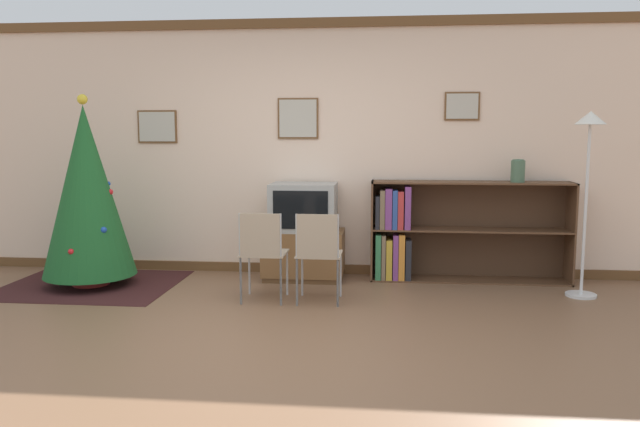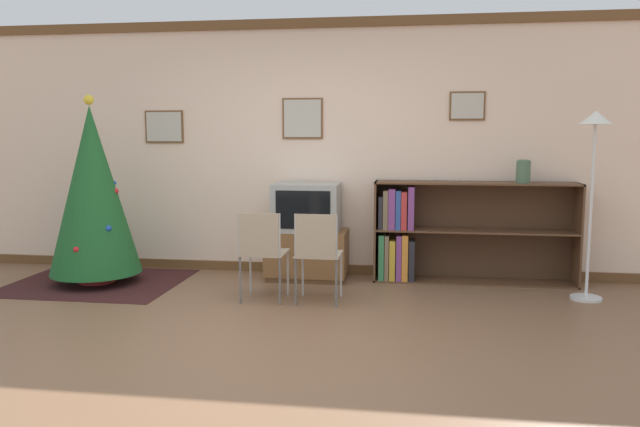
{
  "view_description": "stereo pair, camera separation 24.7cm",
  "coord_description": "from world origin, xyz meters",
  "px_view_note": "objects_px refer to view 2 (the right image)",
  "views": [
    {
      "loc": [
        0.83,
        -4.28,
        1.52
      ],
      "look_at": [
        0.26,
        1.29,
        0.79
      ],
      "focal_mm": 35.0,
      "sensor_mm": 36.0,
      "label": 1
    },
    {
      "loc": [
        1.07,
        -4.24,
        1.52
      ],
      "look_at": [
        0.26,
        1.29,
        0.79
      ],
      "focal_mm": 35.0,
      "sensor_mm": 36.0,
      "label": 2
    }
  ],
  "objects_px": {
    "folding_chair_right": "(317,252)",
    "bookshelf": "(438,233)",
    "folding_chair_left": "(262,250)",
    "television": "(307,207)",
    "standing_lamp": "(594,156)",
    "tv_console": "(307,254)",
    "christmas_tree": "(93,191)",
    "vase": "(523,171)"
  },
  "relations": [
    {
      "from": "christmas_tree",
      "to": "folding_chair_left",
      "type": "relative_size",
      "value": 2.29
    },
    {
      "from": "folding_chair_right",
      "to": "tv_console",
      "type": "bearing_deg",
      "value": 104.93
    },
    {
      "from": "folding_chair_right",
      "to": "standing_lamp",
      "type": "height_order",
      "value": "standing_lamp"
    },
    {
      "from": "christmas_tree",
      "to": "folding_chair_left",
      "type": "distance_m",
      "value": 1.95
    },
    {
      "from": "christmas_tree",
      "to": "television",
      "type": "xyz_separation_m",
      "value": [
        2.09,
        0.49,
        -0.18
      ]
    },
    {
      "from": "folding_chair_left",
      "to": "bookshelf",
      "type": "bearing_deg",
      "value": 33.04
    },
    {
      "from": "bookshelf",
      "to": "standing_lamp",
      "type": "height_order",
      "value": "standing_lamp"
    },
    {
      "from": "television",
      "to": "vase",
      "type": "distance_m",
      "value": 2.19
    },
    {
      "from": "television",
      "to": "bookshelf",
      "type": "distance_m",
      "value": 1.37
    },
    {
      "from": "television",
      "to": "vase",
      "type": "relative_size",
      "value": 2.93
    },
    {
      "from": "television",
      "to": "folding_chair_left",
      "type": "xyz_separation_m",
      "value": [
        -0.25,
        -0.94,
        -0.28
      ]
    },
    {
      "from": "vase",
      "to": "standing_lamp",
      "type": "xyz_separation_m",
      "value": [
        0.52,
        -0.49,
        0.17
      ]
    },
    {
      "from": "bookshelf",
      "to": "television",
      "type": "bearing_deg",
      "value": -175.87
    },
    {
      "from": "folding_chair_right",
      "to": "bookshelf",
      "type": "height_order",
      "value": "bookshelf"
    },
    {
      "from": "television",
      "to": "folding_chair_right",
      "type": "relative_size",
      "value": 0.82
    },
    {
      "from": "television",
      "to": "christmas_tree",
      "type": "bearing_deg",
      "value": -166.7
    },
    {
      "from": "folding_chair_left",
      "to": "tv_console",
      "type": "bearing_deg",
      "value": 75.07
    },
    {
      "from": "folding_chair_left",
      "to": "standing_lamp",
      "type": "bearing_deg",
      "value": 9.74
    },
    {
      "from": "folding_chair_right",
      "to": "bookshelf",
      "type": "relative_size",
      "value": 0.41
    },
    {
      "from": "christmas_tree",
      "to": "bookshelf",
      "type": "relative_size",
      "value": 0.93
    },
    {
      "from": "folding_chair_right",
      "to": "bookshelf",
      "type": "bearing_deg",
      "value": 43.53
    },
    {
      "from": "television",
      "to": "standing_lamp",
      "type": "bearing_deg",
      "value": -9.34
    },
    {
      "from": "folding_chair_left",
      "to": "vase",
      "type": "bearing_deg",
      "value": 22.46
    },
    {
      "from": "christmas_tree",
      "to": "vase",
      "type": "xyz_separation_m",
      "value": [
        4.24,
        0.55,
        0.2
      ]
    },
    {
      "from": "vase",
      "to": "standing_lamp",
      "type": "relative_size",
      "value": 0.13
    },
    {
      "from": "christmas_tree",
      "to": "tv_console",
      "type": "relative_size",
      "value": 2.27
    },
    {
      "from": "christmas_tree",
      "to": "tv_console",
      "type": "distance_m",
      "value": 2.25
    },
    {
      "from": "vase",
      "to": "folding_chair_left",
      "type": "bearing_deg",
      "value": -157.54
    },
    {
      "from": "christmas_tree",
      "to": "television",
      "type": "bearing_deg",
      "value": 13.3
    },
    {
      "from": "folding_chair_right",
      "to": "television",
      "type": "bearing_deg",
      "value": 104.97
    },
    {
      "from": "christmas_tree",
      "to": "tv_console",
      "type": "height_order",
      "value": "christmas_tree"
    },
    {
      "from": "christmas_tree",
      "to": "bookshelf",
      "type": "height_order",
      "value": "christmas_tree"
    },
    {
      "from": "folding_chair_left",
      "to": "standing_lamp",
      "type": "height_order",
      "value": "standing_lamp"
    },
    {
      "from": "folding_chair_left",
      "to": "folding_chair_right",
      "type": "bearing_deg",
      "value": 0.0
    },
    {
      "from": "television",
      "to": "bookshelf",
      "type": "bearing_deg",
      "value": 4.13
    },
    {
      "from": "tv_console",
      "to": "standing_lamp",
      "type": "distance_m",
      "value": 2.9
    },
    {
      "from": "bookshelf",
      "to": "vase",
      "type": "bearing_deg",
      "value": -3.06
    },
    {
      "from": "folding_chair_left",
      "to": "bookshelf",
      "type": "distance_m",
      "value": 1.9
    },
    {
      "from": "television",
      "to": "vase",
      "type": "xyz_separation_m",
      "value": [
        2.15,
        0.05,
        0.39
      ]
    },
    {
      "from": "folding_chair_right",
      "to": "standing_lamp",
      "type": "xyz_separation_m",
      "value": [
        2.42,
        0.5,
        0.84
      ]
    },
    {
      "from": "christmas_tree",
      "to": "standing_lamp",
      "type": "relative_size",
      "value": 1.1
    },
    {
      "from": "tv_console",
      "to": "folding_chair_right",
      "type": "height_order",
      "value": "folding_chair_right"
    }
  ]
}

